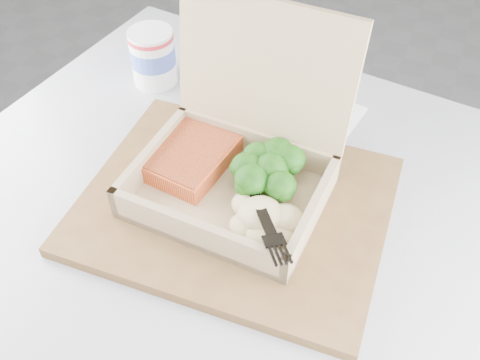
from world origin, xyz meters
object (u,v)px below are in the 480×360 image
at_px(takeout_container, 240,150).
at_px(paper_cup, 153,55).
at_px(serving_tray, 235,205).
at_px(cafe_table, 222,322).

xyz_separation_m(takeout_container, paper_cup, (-0.22, 0.17, -0.02)).
bearing_deg(serving_tray, takeout_container, 102.68).
relative_size(cafe_table, paper_cup, 10.34).
relative_size(cafe_table, takeout_container, 3.93).
xyz_separation_m(cafe_table, takeout_container, (-0.01, 0.09, 0.26)).
distance_m(cafe_table, paper_cup, 0.43).
relative_size(serving_tray, takeout_container, 1.58).
height_order(takeout_container, paper_cup, takeout_container).
bearing_deg(cafe_table, paper_cup, 131.82).
distance_m(cafe_table, takeout_container, 0.28).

